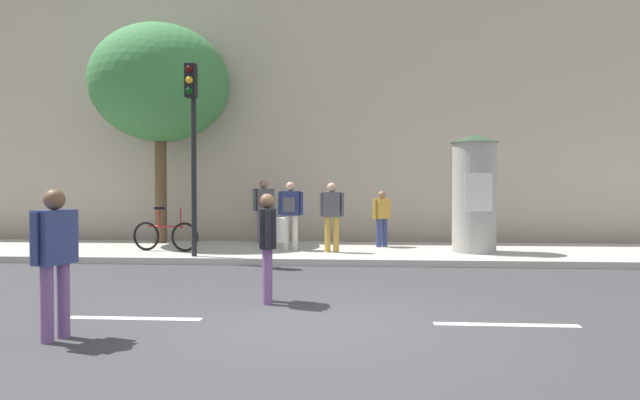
{
  "coord_description": "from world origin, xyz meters",
  "views": [
    {
      "loc": [
        0.56,
        -7.09,
        1.73
      ],
      "look_at": [
        -0.09,
        2.0,
        1.52
      ],
      "focal_mm": 31.25,
      "sensor_mm": 36.0,
      "label": 1
    }
  ],
  "objects_px": {
    "street_tree": "(160,84)",
    "pedestrian_with_backpack": "(269,237)",
    "traffic_light": "(192,128)",
    "pedestrian_in_dark_shirt": "(382,215)",
    "pedestrian_in_red_top": "(332,211)",
    "pedestrian_near_pole": "(264,205)",
    "pedestrian_with_bag": "(290,209)",
    "bicycle_leaning": "(165,235)",
    "pedestrian_tallest": "(55,251)",
    "poster_column": "(474,193)"
  },
  "relations": [
    {
      "from": "traffic_light",
      "to": "pedestrian_in_dark_shirt",
      "type": "distance_m",
      "value": 5.41
    },
    {
      "from": "pedestrian_tallest",
      "to": "pedestrian_near_pole",
      "type": "bearing_deg",
      "value": 85.82
    },
    {
      "from": "pedestrian_with_backpack",
      "to": "pedestrian_in_dark_shirt",
      "type": "height_order",
      "value": "pedestrian_with_backpack"
    },
    {
      "from": "pedestrian_with_backpack",
      "to": "pedestrian_near_pole",
      "type": "relative_size",
      "value": 0.92
    },
    {
      "from": "traffic_light",
      "to": "pedestrian_in_dark_shirt",
      "type": "xyz_separation_m",
      "value": [
        4.36,
        2.46,
        -2.06
      ]
    },
    {
      "from": "street_tree",
      "to": "pedestrian_tallest",
      "type": "bearing_deg",
      "value": -76.77
    },
    {
      "from": "poster_column",
      "to": "pedestrian_tallest",
      "type": "xyz_separation_m",
      "value": [
        -6.2,
        -7.71,
        -0.59
      ]
    },
    {
      "from": "pedestrian_in_red_top",
      "to": "bicycle_leaning",
      "type": "bearing_deg",
      "value": -178.89
    },
    {
      "from": "pedestrian_tallest",
      "to": "pedestrian_in_dark_shirt",
      "type": "height_order",
      "value": "pedestrian_tallest"
    },
    {
      "from": "pedestrian_with_backpack",
      "to": "pedestrian_tallest",
      "type": "distance_m",
      "value": 3.01
    },
    {
      "from": "pedestrian_tallest",
      "to": "traffic_light",
      "type": "bearing_deg",
      "value": 93.11
    },
    {
      "from": "poster_column",
      "to": "pedestrian_in_dark_shirt",
      "type": "relative_size",
      "value": 1.94
    },
    {
      "from": "pedestrian_tallest",
      "to": "pedestrian_near_pole",
      "type": "xyz_separation_m",
      "value": [
        0.7,
        9.62,
        0.21
      ]
    },
    {
      "from": "pedestrian_in_red_top",
      "to": "bicycle_leaning",
      "type": "height_order",
      "value": "pedestrian_in_red_top"
    },
    {
      "from": "pedestrian_in_dark_shirt",
      "to": "pedestrian_near_pole",
      "type": "bearing_deg",
      "value": 165.46
    },
    {
      "from": "pedestrian_with_bag",
      "to": "bicycle_leaning",
      "type": "bearing_deg",
      "value": -170.97
    },
    {
      "from": "traffic_light",
      "to": "pedestrian_with_backpack",
      "type": "xyz_separation_m",
      "value": [
        2.41,
        -4.12,
        -2.08
      ]
    },
    {
      "from": "street_tree",
      "to": "pedestrian_near_pole",
      "type": "height_order",
      "value": "street_tree"
    },
    {
      "from": "pedestrian_with_backpack",
      "to": "pedestrian_with_bag",
      "type": "relative_size",
      "value": 0.95
    },
    {
      "from": "traffic_light",
      "to": "pedestrian_in_red_top",
      "type": "bearing_deg",
      "value": 20.11
    },
    {
      "from": "pedestrian_tallest",
      "to": "bicycle_leaning",
      "type": "height_order",
      "value": "pedestrian_tallest"
    },
    {
      "from": "pedestrian_in_dark_shirt",
      "to": "pedestrian_with_backpack",
      "type": "bearing_deg",
      "value": -106.44
    },
    {
      "from": "street_tree",
      "to": "pedestrian_with_backpack",
      "type": "distance_m",
      "value": 9.18
    },
    {
      "from": "pedestrian_near_pole",
      "to": "pedestrian_in_red_top",
      "type": "bearing_deg",
      "value": -46.8
    },
    {
      "from": "traffic_light",
      "to": "poster_column",
      "type": "bearing_deg",
      "value": 12.07
    },
    {
      "from": "pedestrian_near_pole",
      "to": "bicycle_leaning",
      "type": "bearing_deg",
      "value": -132.35
    },
    {
      "from": "pedestrian_with_backpack",
      "to": "pedestrian_tallest",
      "type": "xyz_separation_m",
      "value": [
        -2.07,
        -2.19,
        0.03
      ]
    },
    {
      "from": "poster_column",
      "to": "street_tree",
      "type": "bearing_deg",
      "value": 168.42
    },
    {
      "from": "traffic_light",
      "to": "pedestrian_near_pole",
      "type": "relative_size",
      "value": 2.43
    },
    {
      "from": "street_tree",
      "to": "poster_column",
      "type": "bearing_deg",
      "value": -11.58
    },
    {
      "from": "traffic_light",
      "to": "pedestrian_tallest",
      "type": "relative_size",
      "value": 2.54
    },
    {
      "from": "poster_column",
      "to": "pedestrian_in_red_top",
      "type": "bearing_deg",
      "value": -175.59
    },
    {
      "from": "pedestrian_with_backpack",
      "to": "pedestrian_with_bag",
      "type": "distance_m",
      "value": 5.67
    },
    {
      "from": "traffic_light",
      "to": "pedestrian_in_dark_shirt",
      "type": "height_order",
      "value": "traffic_light"
    },
    {
      "from": "street_tree",
      "to": "pedestrian_with_backpack",
      "type": "xyz_separation_m",
      "value": [
        4.29,
        -7.24,
        -3.67
      ]
    },
    {
      "from": "street_tree",
      "to": "pedestrian_near_pole",
      "type": "xyz_separation_m",
      "value": [
        2.92,
        0.19,
        -3.44
      ]
    },
    {
      "from": "street_tree",
      "to": "pedestrian_in_red_top",
      "type": "relative_size",
      "value": 3.65
    },
    {
      "from": "traffic_light",
      "to": "pedestrian_in_red_top",
      "type": "xyz_separation_m",
      "value": [
        3.1,
        1.13,
        -1.92
      ]
    },
    {
      "from": "street_tree",
      "to": "pedestrian_with_backpack",
      "type": "relative_size",
      "value": 3.77
    },
    {
      "from": "traffic_light",
      "to": "pedestrian_with_bag",
      "type": "xyz_separation_m",
      "value": [
        2.03,
        1.54,
        -1.88
      ]
    },
    {
      "from": "traffic_light",
      "to": "street_tree",
      "type": "distance_m",
      "value": 3.97
    },
    {
      "from": "pedestrian_in_dark_shirt",
      "to": "pedestrian_in_red_top",
      "type": "xyz_separation_m",
      "value": [
        -1.26,
        -1.32,
        0.14
      ]
    },
    {
      "from": "pedestrian_near_pole",
      "to": "pedestrian_in_dark_shirt",
      "type": "distance_m",
      "value": 3.43
    },
    {
      "from": "pedestrian_near_pole",
      "to": "traffic_light",
      "type": "bearing_deg",
      "value": -107.52
    },
    {
      "from": "pedestrian_with_bag",
      "to": "pedestrian_near_pole",
      "type": "height_order",
      "value": "pedestrian_near_pole"
    },
    {
      "from": "poster_column",
      "to": "pedestrian_near_pole",
      "type": "distance_m",
      "value": 5.84
    },
    {
      "from": "street_tree",
      "to": "pedestrian_in_dark_shirt",
      "type": "relative_size",
      "value": 4.18
    },
    {
      "from": "pedestrian_with_bag",
      "to": "pedestrian_near_pole",
      "type": "xyz_separation_m",
      "value": [
        -0.99,
        1.78,
        0.04
      ]
    },
    {
      "from": "pedestrian_near_pole",
      "to": "pedestrian_tallest",
      "type": "bearing_deg",
      "value": -94.18
    },
    {
      "from": "pedestrian_with_bag",
      "to": "pedestrian_with_backpack",
      "type": "bearing_deg",
      "value": -86.14
    }
  ]
}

